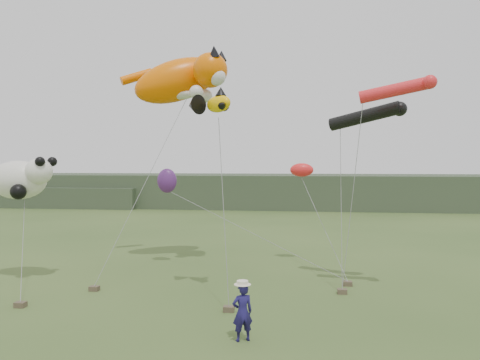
# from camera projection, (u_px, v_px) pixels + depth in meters

# --- Properties ---
(ground) EXTENTS (120.00, 120.00, 0.00)m
(ground) POSITION_uv_depth(u_px,v_px,m) (235.00, 343.00, 14.34)
(ground) COLOR #385123
(ground) RESTS_ON ground
(headland) EXTENTS (90.00, 13.00, 4.00)m
(headland) POSITION_uv_depth(u_px,v_px,m) (261.00, 191.00, 58.95)
(headland) COLOR #2D3D28
(headland) RESTS_ON ground
(festival_attendant) EXTENTS (0.77, 0.67, 1.80)m
(festival_attendant) POSITION_uv_depth(u_px,v_px,m) (242.00, 312.00, 14.45)
(festival_attendant) COLOR #1C1653
(festival_attendant) RESTS_ON ground
(sandbag_anchors) EXTENTS (13.11, 5.14, 0.20)m
(sandbag_anchors) POSITION_uv_depth(u_px,v_px,m) (211.00, 295.00, 19.19)
(sandbag_anchors) COLOR brown
(sandbag_anchors) RESTS_ON ground
(cat_kite) EXTENTS (6.48, 4.18, 3.68)m
(cat_kite) POSITION_uv_depth(u_px,v_px,m) (184.00, 79.00, 25.24)
(cat_kite) COLOR #F06500
(cat_kite) RESTS_ON ground
(fish_kite) EXTENTS (2.28, 1.50, 1.09)m
(fish_kite) POSITION_uv_depth(u_px,v_px,m) (209.00, 104.00, 19.02)
(fish_kite) COLOR #FFBF04
(fish_kite) RESTS_ON ground
(tube_kites) EXTENTS (4.12, 3.30, 2.00)m
(tube_kites) POSITION_uv_depth(u_px,v_px,m) (382.00, 105.00, 19.97)
(tube_kites) COLOR black
(tube_kites) RESTS_ON ground
(panda_kite) EXTENTS (3.20, 2.07, 1.99)m
(panda_kite) POSITION_uv_depth(u_px,v_px,m) (22.00, 179.00, 21.81)
(panda_kite) COLOR white
(panda_kite) RESTS_ON ground
(misc_kites) EXTENTS (8.33, 2.39, 1.59)m
(misc_kites) POSITION_uv_depth(u_px,v_px,m) (224.00, 176.00, 25.30)
(misc_kites) COLOR red
(misc_kites) RESTS_ON ground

